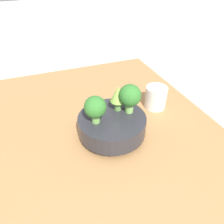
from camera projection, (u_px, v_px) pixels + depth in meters
ground_plane at (106, 138)px, 0.78m from camera, size 6.00×6.00×0.00m
table at (105, 133)px, 0.76m from camera, size 1.02×0.76×0.05m
bowl at (112, 125)px, 0.70m from camera, size 0.21×0.21×0.07m
broccoli_floret_back at (95, 108)px, 0.63m from camera, size 0.07×0.07×0.09m
broccoli_floret_front at (130, 96)px, 0.67m from camera, size 0.07×0.07×0.10m
romanesco_piece_near at (118, 95)px, 0.68m from camera, size 0.05×0.05×0.08m
cup at (156, 97)px, 0.83m from camera, size 0.08×0.08×0.08m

